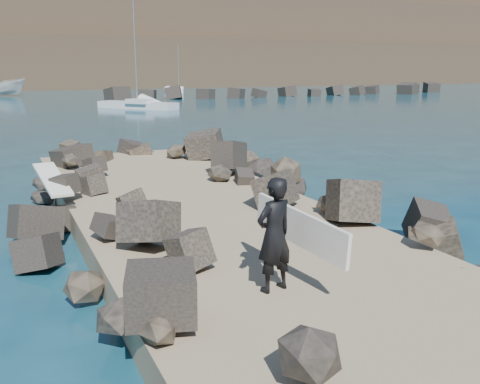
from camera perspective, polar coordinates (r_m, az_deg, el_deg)
The scene contains 12 objects.
ground at distance 12.28m, azimuth -1.96°, elevation -5.86°, with size 800.00×800.00×0.00m, color #0F384C.
jetty at distance 10.46m, azimuth 2.30°, elevation -7.55°, with size 6.00×26.00×0.60m, color #8C7759.
riprap_left at distance 9.98m, azimuth -14.21°, elevation -7.79°, with size 2.60×22.00×1.00m, color black.
riprap_right at distance 12.30m, azimuth 13.40°, elevation -3.74°, with size 2.60×22.00×1.00m, color black.
breakwater_secondary at distance 76.73m, azimuth 6.45°, elevation 10.55°, with size 52.00×4.00×1.20m, color black.
headland at distance 171.75m, azimuth -20.61°, elevation 16.37°, with size 360.00×140.00×32.00m, color #2D4919.
surfboard_resting at distance 14.80m, azimuth -19.36°, elevation 0.87°, with size 0.55×2.21×0.07m, color white.
boat_imported at distance 83.78m, azimuth -24.05°, elevation 10.18°, with size 2.47×6.57×2.54m, color silver.
surfer_with_board at distance 8.23m, azimuth 4.06°, elevation -4.49°, with size 1.01×2.23×1.80m.
sailboat_c at distance 54.66m, azimuth -10.87°, elevation 9.11°, with size 6.80×8.12×10.36m.
sailboat_d at distance 88.81m, azimuth -6.51°, elevation 10.73°, with size 3.32×6.39×7.66m.
sailboat_f at distance 111.75m, azimuth -4.64°, elevation 11.25°, with size 2.29×5.40×6.55m.
Camera 1 is at (-4.45, -10.72, 4.00)m, focal length 40.00 mm.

